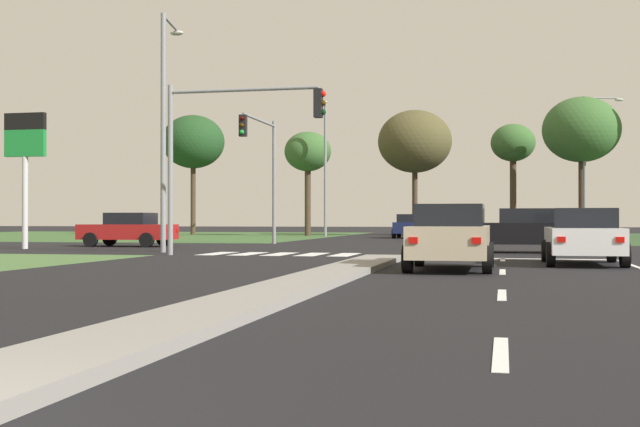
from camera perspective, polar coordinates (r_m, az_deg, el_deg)
ground_plane at (r=33.58m, az=6.37°, el=-2.48°), size 200.00×200.00×0.00m
grass_verge_far_left at (r=64.76m, az=-14.23°, el=-1.46°), size 35.00×35.00×0.01m
median_island_near at (r=14.84m, az=-1.39°, el=-4.85°), size 1.20×22.00×0.14m
median_island_far at (r=58.49m, az=8.95°, el=-1.52°), size 1.20×36.00×0.14m
lane_dash_near at (r=7.88m, az=12.21°, el=-9.28°), size 0.14×2.00×0.01m
lane_dash_second at (r=13.84m, az=12.30°, el=-5.43°), size 0.14×2.00×0.01m
lane_dash_third at (r=19.83m, az=12.33°, el=-3.91°), size 0.14×2.00×0.01m
lane_dash_fourth at (r=25.82m, az=12.35°, el=-3.09°), size 0.14×2.00×0.01m
stop_bar_near at (r=26.40m, az=13.00°, el=-3.03°), size 6.40×0.50×0.01m
crosswalk_bar_near at (r=29.90m, az=-7.01°, el=-2.72°), size 0.70×2.80×0.01m
crosswalk_bar_second at (r=29.53m, az=-4.90°, el=-2.75°), size 0.70×2.80×0.01m
crosswalk_bar_third at (r=29.21m, az=-2.75°, el=-2.78°), size 0.70×2.80×0.01m
crosswalk_bar_fourth at (r=28.93m, az=-0.54°, el=-2.80°), size 0.70×2.80×0.01m
crosswalk_bar_fifth at (r=28.70m, az=1.70°, el=-2.82°), size 0.70×2.80×0.01m
car_white_near at (r=23.62m, az=17.47°, el=-1.46°), size 2.03×4.28×1.51m
car_beige_second at (r=20.45m, az=8.90°, el=-1.56°), size 2.01×4.38×1.58m
car_teal_third at (r=62.86m, az=7.08°, el=-0.82°), size 2.00×4.54×1.46m
car_red_fourth at (r=38.43m, az=-12.93°, el=-1.05°), size 4.20×2.06×1.51m
car_black_fifth at (r=31.41m, az=13.82°, el=-1.11°), size 4.58×2.10×1.61m
car_navy_sixth at (r=54.43m, az=6.14°, el=-0.85°), size 1.94×4.17×1.55m
traffic_signal_far_left at (r=39.78m, az=-3.89°, el=3.93°), size 0.32×5.41×6.09m
traffic_signal_near_left at (r=28.43m, az=-6.42°, el=5.31°), size 5.53×0.32×5.81m
street_lamp_second at (r=31.78m, az=-10.53°, el=6.43°), size 0.81×2.59×8.83m
street_lamp_third at (r=57.80m, az=17.80°, el=3.61°), size 2.64×0.96×9.31m
street_lamp_fourth at (r=58.69m, az=0.35°, el=3.54°), size 0.70×2.38×9.37m
pedestrian_at_median at (r=46.12m, az=8.17°, el=-0.42°), size 0.34×0.34×1.74m
fuel_price_totem at (r=36.62m, az=-19.45°, el=4.12°), size 1.80×0.24×5.60m
treeline_near at (r=67.00m, az=-8.64°, el=4.82°), size 4.94×4.94×9.45m
treeline_second at (r=61.72m, az=-0.84°, el=4.15°), size 3.44×3.44×7.68m
treeline_third at (r=62.38m, az=6.48°, el=4.88°), size 5.45×5.45×9.29m
treeline_fourth at (r=58.30m, az=17.38°, el=5.45°), size 5.10×5.10×9.34m
treeline_fifth at (r=62.53m, az=13.02°, el=4.58°), size 3.21×3.21×8.16m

